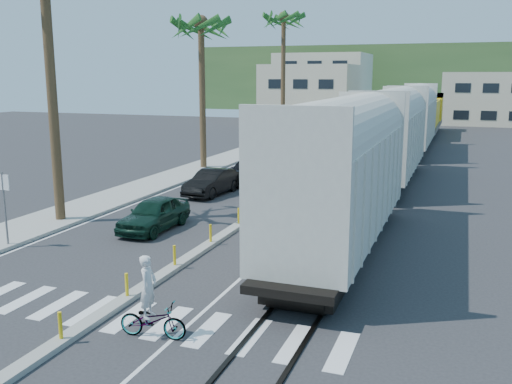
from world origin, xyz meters
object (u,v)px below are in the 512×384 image
(street_sign, at_px, (4,198))
(cyclist, at_px, (152,312))
(car_lead, at_px, (154,214))
(car_second, at_px, (212,182))

(street_sign, relative_size, cyclist, 1.37)
(cyclist, bearing_deg, street_sign, 55.94)
(car_lead, xyz_separation_m, car_second, (-0.72, 7.68, -0.00))
(car_lead, xyz_separation_m, cyclist, (5.22, -9.16, -0.02))
(car_lead, relative_size, cyclist, 1.93)
(car_lead, height_order, car_second, car_lead)
(car_second, xyz_separation_m, cyclist, (5.94, -16.84, -0.02))
(street_sign, height_order, cyclist, street_sign)
(street_sign, height_order, car_second, street_sign)
(car_lead, bearing_deg, car_second, 96.16)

